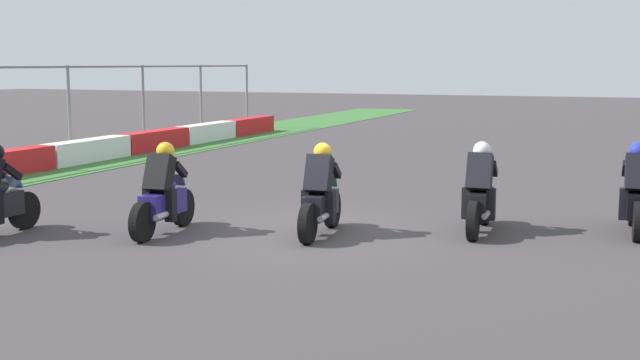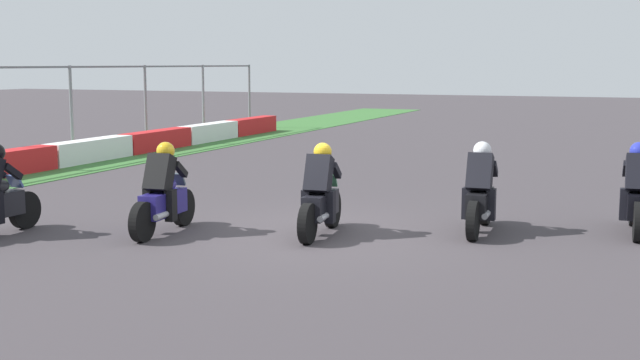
# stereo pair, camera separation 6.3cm
# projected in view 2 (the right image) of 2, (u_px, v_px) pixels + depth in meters

# --- Properties ---
(ground_plane) EXTENTS (120.00, 120.00, 0.00)m
(ground_plane) POSITION_uv_depth(u_px,v_px,m) (316.00, 233.00, 13.64)
(ground_plane) COLOR #3F393D
(rider_lane_a) EXTENTS (2.04, 0.55, 1.51)m
(rider_lane_a) POSITION_uv_depth(u_px,v_px,m) (637.00, 196.00, 13.54)
(rider_lane_a) COLOR black
(rider_lane_a) RESTS_ON ground_plane
(rider_lane_b) EXTENTS (2.04, 0.55, 1.51)m
(rider_lane_b) POSITION_uv_depth(u_px,v_px,m) (480.00, 195.00, 13.63)
(rider_lane_b) COLOR black
(rider_lane_b) RESTS_ON ground_plane
(rider_lane_c) EXTENTS (2.04, 0.56, 1.51)m
(rider_lane_c) POSITION_uv_depth(u_px,v_px,m) (321.00, 198.00, 13.41)
(rider_lane_c) COLOR black
(rider_lane_c) RESTS_ON ground_plane
(rider_lane_d) EXTENTS (2.04, 0.55, 1.51)m
(rider_lane_d) POSITION_uv_depth(u_px,v_px,m) (163.00, 196.00, 13.55)
(rider_lane_d) COLOR black
(rider_lane_d) RESTS_ON ground_plane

